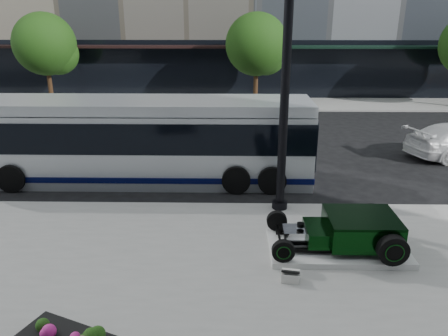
{
  "coord_description": "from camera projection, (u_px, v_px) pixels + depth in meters",
  "views": [
    {
      "loc": [
        -0.47,
        -14.53,
        5.78
      ],
      "look_at": [
        -0.71,
        -1.75,
        1.2
      ],
      "focal_mm": 35.0,
      "sensor_mm": 36.0,
      "label": 1
    }
  ],
  "objects": [
    {
      "name": "display_plinth",
      "position": [
        337.0,
        248.0,
        10.97
      ],
      "size": [
        3.4,
        1.8,
        0.15
      ],
      "primitive_type": "cube",
      "color": "silver",
      "rests_on": "sidewalk_near"
    },
    {
      "name": "info_plaque",
      "position": [
        290.0,
        276.0,
        9.71
      ],
      "size": [
        0.44,
        0.36,
        0.31
      ],
      "color": "silver",
      "rests_on": "sidewalk_near"
    },
    {
      "name": "lamppost",
      "position": [
        286.0,
        79.0,
        12.06
      ],
      "size": [
        0.47,
        0.47,
        8.48
      ],
      "color": "black",
      "rests_on": "sidewalk_near"
    },
    {
      "name": "hot_rod",
      "position": [
        352.0,
        230.0,
        10.79
      ],
      "size": [
        3.22,
        2.0,
        0.81
      ],
      "color": "black",
      "rests_on": "display_plinth"
    },
    {
      "name": "street_trees",
      "position": [
        259.0,
        47.0,
        26.63
      ],
      "size": [
        29.8,
        3.8,
        5.7
      ],
      "color": "black",
      "rests_on": "sidewalk_far"
    },
    {
      "name": "transit_bus",
      "position": [
        141.0,
        140.0,
        15.54
      ],
      "size": [
        12.12,
        2.88,
        2.92
      ],
      "color": "silver",
      "rests_on": "ground"
    },
    {
      "name": "ground",
      "position": [
        245.0,
        183.0,
        15.62
      ],
      "size": [
        120.0,
        120.0,
        0.0
      ],
      "primitive_type": "plane",
      "color": "black",
      "rests_on": "ground"
    },
    {
      "name": "sidewalk_far",
      "position": [
        239.0,
        104.0,
        28.77
      ],
      "size": [
        70.0,
        4.0,
        0.12
      ],
      "primitive_type": "cube",
      "color": "gray",
      "rests_on": "ground"
    }
  ]
}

